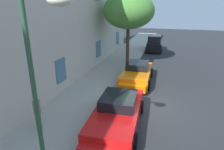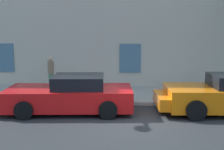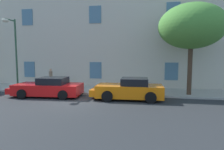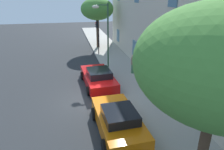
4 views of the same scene
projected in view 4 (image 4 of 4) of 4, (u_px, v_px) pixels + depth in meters
name	position (u px, v px, depth m)	size (l,w,h in m)	color
ground_plane	(87.00, 101.00, 13.37)	(80.00, 80.00, 0.00)	#2B2D30
sidewalk	(141.00, 94.00, 14.10)	(60.00, 3.42, 0.14)	#A8A399
building_facade	(203.00, 11.00, 12.81)	(33.45, 4.74, 11.07)	beige
sportscar_red_lead	(98.00, 77.00, 15.64)	(5.23, 2.49, 1.38)	red
sportscar_yellow_flank	(117.00, 119.00, 10.35)	(4.84, 2.33, 1.43)	orange
tree_near_kerb	(221.00, 63.00, 5.18)	(4.55, 4.55, 6.39)	#473323
tree_midblock	(97.00, 9.00, 24.53)	(3.98, 3.98, 6.04)	#473323
traffic_light	(97.00, 31.00, 22.47)	(0.22, 0.36, 3.73)	black
street_lamp	(103.00, 25.00, 17.68)	(0.44, 1.42, 5.72)	#2D5138
pedestrian_admiring	(133.00, 64.00, 17.40)	(0.40, 0.40, 1.63)	#4C7F59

